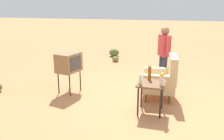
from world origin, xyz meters
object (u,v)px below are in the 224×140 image
object	(u,v)px
person_standing	(164,53)
flower_vase	(162,79)
bottle_short_clear	(140,79)
bottle_tall_amber	(150,73)
armchair	(162,79)
tv_on_stand	(69,63)
side_table	(151,88)

from	to	relation	value
person_standing	flower_vase	size ratio (longest dim) A/B	6.19
bottle_short_clear	bottle_tall_amber	size ratio (longest dim) A/B	0.67
armchair	bottle_short_clear	world-z (taller)	armchair
tv_on_stand	bottle_tall_amber	world-z (taller)	tv_on_stand
armchair	flower_vase	size ratio (longest dim) A/B	4.00
side_table	bottle_short_clear	distance (m)	0.31
side_table	tv_on_stand	distance (m)	2.25
person_standing	bottle_short_clear	distance (m)	1.90
armchair	person_standing	bearing A→B (deg)	-176.62
flower_vase	side_table	bearing A→B (deg)	-115.75
person_standing	bottle_short_clear	world-z (taller)	person_standing
armchair	tv_on_stand	distance (m)	2.35
bottle_short_clear	flower_vase	world-z (taller)	flower_vase
person_standing	bottle_tall_amber	world-z (taller)	person_standing
tv_on_stand	bottle_short_clear	size ratio (longest dim) A/B	5.15
tv_on_stand	armchair	bearing A→B (deg)	94.85
tv_on_stand	bottle_tall_amber	bearing A→B (deg)	79.05
armchair	flower_vase	xyz separation A→B (m)	(0.92, 0.04, 0.30)
bottle_short_clear	flower_vase	size ratio (longest dim) A/B	0.75
armchair	bottle_short_clear	xyz separation A→B (m)	(0.94, -0.39, 0.25)
person_standing	bottle_short_clear	bearing A→B (deg)	-10.12
armchair	person_standing	distance (m)	1.03
bottle_short_clear	flower_vase	distance (m)	0.43
armchair	side_table	distance (m)	0.83
side_table	bottle_tall_amber	world-z (taller)	bottle_tall_amber
bottle_short_clear	flower_vase	xyz separation A→B (m)	(-0.02, 0.42, 0.05)
armchair	tv_on_stand	xyz separation A→B (m)	(0.20, -2.33, 0.28)
bottle_tall_amber	person_standing	bearing A→B (deg)	172.90
side_table	bottle_tall_amber	xyz separation A→B (m)	(-0.21, -0.07, 0.25)
tv_on_stand	flower_vase	xyz separation A→B (m)	(0.72, 2.37, 0.01)
armchair	bottle_tall_amber	distance (m)	0.71
person_standing	flower_vase	xyz separation A→B (m)	(1.84, 0.09, -0.14)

